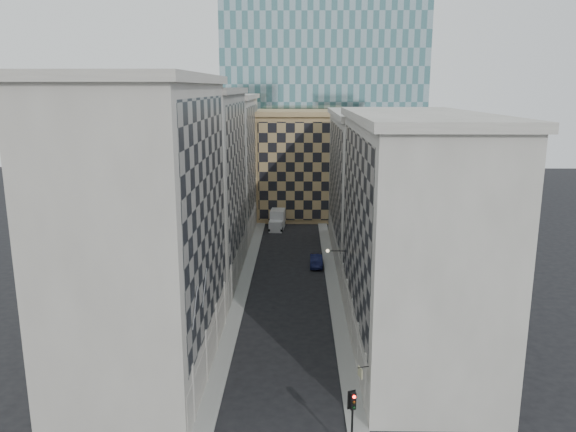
# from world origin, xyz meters

# --- Properties ---
(sidewalk_west) EXTENTS (1.50, 100.00, 0.15)m
(sidewalk_west) POSITION_xyz_m (-5.25, 30.00, 0.07)
(sidewalk_west) COLOR gray
(sidewalk_west) RESTS_ON ground
(sidewalk_east) EXTENTS (1.50, 100.00, 0.15)m
(sidewalk_east) POSITION_xyz_m (5.25, 30.00, 0.07)
(sidewalk_east) COLOR gray
(sidewalk_east) RESTS_ON ground
(bldg_left_a) EXTENTS (10.80, 22.80, 23.70)m
(bldg_left_a) POSITION_xyz_m (-10.88, 11.00, 11.82)
(bldg_left_a) COLOR #A6A095
(bldg_left_a) RESTS_ON ground
(bldg_left_b) EXTENTS (10.80, 22.80, 22.70)m
(bldg_left_b) POSITION_xyz_m (-10.88, 33.00, 11.32)
(bldg_left_b) COLOR gray
(bldg_left_b) RESTS_ON ground
(bldg_left_c) EXTENTS (10.80, 22.80, 21.70)m
(bldg_left_c) POSITION_xyz_m (-10.88, 55.00, 10.83)
(bldg_left_c) COLOR #A6A095
(bldg_left_c) RESTS_ON ground
(bldg_right_a) EXTENTS (10.80, 26.80, 20.70)m
(bldg_right_a) POSITION_xyz_m (10.88, 15.00, 10.32)
(bldg_right_a) COLOR #A6A298
(bldg_right_a) RESTS_ON ground
(bldg_right_b) EXTENTS (10.80, 28.80, 19.70)m
(bldg_right_b) POSITION_xyz_m (10.89, 42.00, 9.85)
(bldg_right_b) COLOR #A6A298
(bldg_right_b) RESTS_ON ground
(tan_block) EXTENTS (16.80, 14.80, 18.80)m
(tan_block) POSITION_xyz_m (2.00, 67.90, 9.44)
(tan_block) COLOR #9E8253
(tan_block) RESTS_ON ground
(church_tower) EXTENTS (7.20, 7.20, 51.50)m
(church_tower) POSITION_xyz_m (0.00, 82.00, 26.95)
(church_tower) COLOR #312A26
(church_tower) RESTS_ON ground
(flagpoles_left) EXTENTS (0.10, 6.33, 2.33)m
(flagpoles_left) POSITION_xyz_m (-5.90, 6.00, 8.00)
(flagpoles_left) COLOR gray
(flagpoles_left) RESTS_ON ground
(bracket_lamp) EXTENTS (1.98, 0.36, 0.36)m
(bracket_lamp) POSITION_xyz_m (4.38, 24.00, 6.20)
(bracket_lamp) COLOR black
(bracket_lamp) RESTS_ON ground
(traffic_light) EXTENTS (0.54, 0.53, 4.34)m
(traffic_light) POSITION_xyz_m (4.55, -0.69, 3.26)
(traffic_light) COLOR black
(traffic_light) RESTS_ON sidewalk_east
(box_truck) EXTENTS (2.64, 5.68, 3.04)m
(box_truck) POSITION_xyz_m (-2.32, 57.81, 1.32)
(box_truck) COLOR silver
(box_truck) RESTS_ON ground
(dark_car) EXTENTS (1.68, 4.63, 1.52)m
(dark_car) POSITION_xyz_m (3.50, 37.88, 0.76)
(dark_car) COLOR black
(dark_car) RESTS_ON ground
(shop_sign) EXTENTS (0.79, 0.69, 0.79)m
(shop_sign) POSITION_xyz_m (5.42, 3.00, 3.84)
(shop_sign) COLOR black
(shop_sign) RESTS_ON ground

